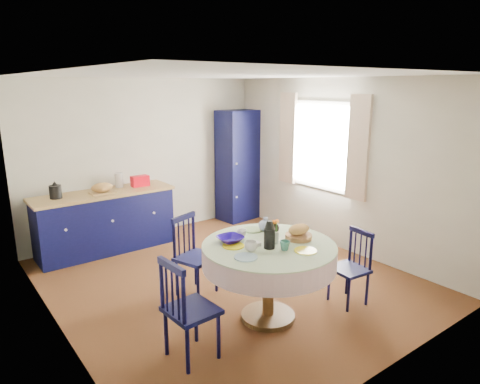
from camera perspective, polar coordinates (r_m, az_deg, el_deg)
The scene contains 17 objects.
floor at distance 5.52m, azimuth -1.62°, elevation -11.59°, with size 4.50×4.50×0.00m, color black.
ceiling at distance 4.98m, azimuth -1.82°, elevation 15.34°, with size 4.50×4.50×0.00m, color white.
wall_back at distance 7.03m, azimuth -12.45°, elevation 4.41°, with size 4.00×0.02×2.50m, color beige.
wall_left at distance 4.30m, azimuth -23.97°, elevation -2.53°, with size 0.02×4.50×2.50m, color beige.
wall_right at distance 6.45m, azimuth 12.95°, elevation 3.53°, with size 0.02×4.50×2.50m, color beige.
window at distance 6.56m, azimuth 10.81°, elevation 6.25°, with size 0.10×1.74×1.45m.
kitchen_counter at distance 6.58m, azimuth -17.51°, elevation -3.64°, with size 2.00×0.63×1.13m.
pantry_cabinet at distance 7.70m, azimuth -0.27°, elevation 3.55°, with size 0.73×0.56×1.97m.
dining_table at distance 4.41m, azimuth 3.93°, elevation -8.49°, with size 1.36×1.36×1.11m.
chair_left at distance 3.90m, azimuth -7.04°, elevation -15.23°, with size 0.43×0.45×0.96m.
chair_far at distance 5.05m, azimuth -6.21°, elevation -8.34°, with size 0.52×0.51×0.93m.
chair_right at distance 4.99m, azimuth 14.62°, elevation -9.61°, with size 0.39×0.41×0.84m.
mug_a at distance 4.17m, azimuth 1.46°, elevation -7.22°, with size 0.12×0.12×0.10m, color silver.
mug_b at distance 4.21m, azimuth 5.99°, elevation -7.11°, with size 0.10×0.10×0.10m, color #2B655D.
mug_c at distance 4.67m, azimuth 4.55°, elevation -4.96°, with size 0.11×0.11×0.09m, color black.
mug_d at distance 4.50m, azimuth 0.23°, elevation -5.61°, with size 0.10×0.10×0.10m, color silver.
cobalt_bowl at distance 4.40m, azimuth -1.31°, elevation -6.31°, with size 0.26×0.26×0.06m, color #160679.
Camera 1 is at (-2.88, -4.06, 2.39)m, focal length 32.00 mm.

